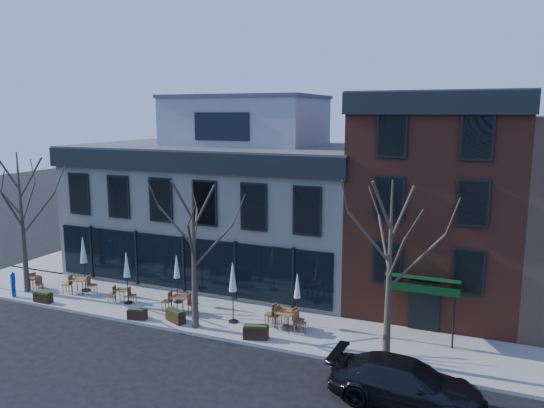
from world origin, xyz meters
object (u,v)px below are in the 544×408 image
at_px(cafe_set_0, 36,281).
at_px(umbrella_0, 83,253).
at_px(parked_sedan, 406,383).
at_px(call_box, 13,283).

height_order(cafe_set_0, umbrella_0, umbrella_0).
height_order(parked_sedan, umbrella_0, umbrella_0).
distance_m(call_box, cafe_set_0, 1.52).
bearing_deg(cafe_set_0, call_box, -92.29).
xyz_separation_m(cafe_set_0, umbrella_0, (2.85, 0.88, 1.77)).
relative_size(parked_sedan, call_box, 3.75).
bearing_deg(cafe_set_0, umbrella_0, 17.09).
distance_m(parked_sedan, umbrella_0, 19.39).
bearing_deg(parked_sedan, cafe_set_0, 82.00).
bearing_deg(umbrella_0, parked_sedan, -14.28).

